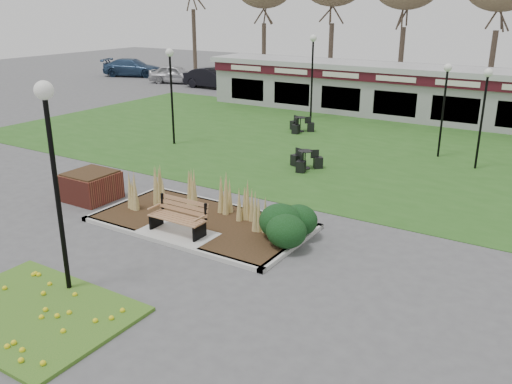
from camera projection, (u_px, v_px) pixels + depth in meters
The scene contains 17 objects.
ground at pixel (174, 238), 15.09m from camera, with size 100.00×100.00×0.00m, color #515154.
lawn at pixel (346, 147), 24.67m from camera, with size 34.00×16.00×0.02m, color #295A1C.
flower_bed at pixel (32, 312), 11.39m from camera, with size 4.20×3.00×0.16m.
planting_bed at pixel (239, 220), 15.41m from camera, with size 6.75×3.40×1.27m.
park_bench at pixel (179, 216), 15.09m from camera, with size 1.70×0.66×0.93m.
brick_planter at pixel (91, 186), 17.94m from camera, with size 1.50×1.50×0.95m.
food_pavilion at pixel (404, 91), 30.55m from camera, with size 24.60×3.40×2.90m.
lamp_post_near_right at pixel (51, 143), 11.22m from camera, with size 0.39×0.39×4.75m.
lamp_post_mid_left at pixel (171, 75), 24.12m from camera, with size 0.36×0.36×4.32m.
lamp_post_mid_right at pixel (485, 97), 20.49m from camera, with size 0.32×0.32×3.91m.
lamp_post_far_right at pixel (445, 90), 22.12m from camera, with size 0.32×0.32×3.90m.
lamp_post_far_left at pixel (313, 58), 29.74m from camera, with size 0.38×0.38×4.58m.
bistro_set_b at pixel (305, 163), 21.31m from camera, with size 1.35×1.29×0.73m.
bistro_set_c at pixel (300, 127), 27.44m from camera, with size 1.37×1.23×0.73m.
car_silver at pixel (175, 74), 43.90m from camera, with size 1.72×4.28×1.46m, color #BBBBC0.
car_black at pixel (213, 78), 41.28m from camera, with size 1.62×4.63×1.53m, color black.
car_blue at pixel (133, 68), 47.95m from camera, with size 2.15×5.29×1.53m, color navy.
Camera 1 is at (9.28, -10.48, 6.22)m, focal length 38.00 mm.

